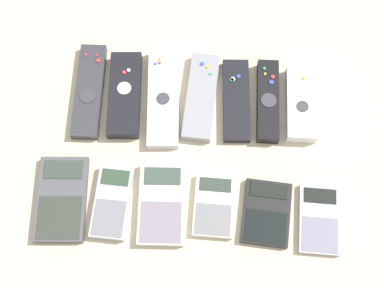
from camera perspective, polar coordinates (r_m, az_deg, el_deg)
The scene contains 14 objects.
ground_plane at distance 1.00m, azimuth -0.09°, elevation -1.56°, with size 3.00×3.00×0.00m, color beige.
remote_0 at distance 1.06m, azimuth -10.90°, elevation 5.57°, with size 0.06×0.20×0.02m.
remote_1 at distance 1.04m, azimuth -7.18°, elevation 5.24°, with size 0.07×0.18×0.03m.
remote_2 at distance 1.04m, azimuth -3.07°, elevation 4.94°, with size 0.07×0.21×0.02m.
remote_3 at distance 1.03m, azimuth 0.97°, elevation 5.05°, with size 0.07×0.18×0.02m.
remote_4 at distance 1.04m, azimuth 4.73°, elevation 4.67°, with size 0.06×0.17×0.02m.
remote_5 at distance 1.04m, azimuth 8.08°, elevation 4.57°, with size 0.04×0.17×0.03m.
remote_6 at distance 1.05m, azimuth 11.56°, elevation 4.24°, with size 0.06×0.15×0.03m.
calculator_0 at distance 1.00m, azimuth -13.72°, elevation -5.71°, with size 0.10×0.16×0.02m.
calculator_1 at distance 0.98m, azimuth -8.51°, elevation -6.19°, with size 0.07×0.13×0.02m.
calculator_2 at distance 0.97m, azimuth -3.25°, elevation -6.44°, with size 0.09×0.15×0.02m.
calculator_3 at distance 0.97m, azimuth 2.35°, elevation -6.65°, with size 0.07×0.11×0.01m.
calculator_4 at distance 0.97m, azimuth 7.94°, elevation -7.28°, with size 0.09×0.12×0.01m.
calculator_5 at distance 0.99m, azimuth 13.43°, elevation -7.83°, with size 0.07×0.12×0.01m.
Camera 1 is at (0.02, -0.32, 0.95)m, focal length 50.00 mm.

